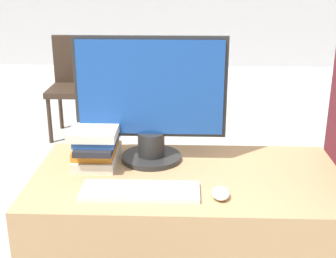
{
  "coord_description": "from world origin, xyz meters",
  "views": [
    {
      "loc": [
        -0.02,
        -1.29,
        1.51
      ],
      "look_at": [
        -0.07,
        0.28,
        0.95
      ],
      "focal_mm": 50.0,
      "sensor_mm": 36.0,
      "label": 1
    }
  ],
  "objects_px": {
    "keyboard": "(140,191)",
    "far_chair": "(76,80)",
    "mouse": "(221,193)",
    "book_stack": "(97,143)",
    "monitor": "(151,102)"
  },
  "relations": [
    {
      "from": "mouse",
      "to": "far_chair",
      "type": "relative_size",
      "value": 0.1
    },
    {
      "from": "keyboard",
      "to": "book_stack",
      "type": "xyz_separation_m",
      "value": [
        -0.19,
        0.27,
        0.07
      ]
    },
    {
      "from": "keyboard",
      "to": "far_chair",
      "type": "distance_m",
      "value": 2.81
    },
    {
      "from": "keyboard",
      "to": "far_chair",
      "type": "bearing_deg",
      "value": 107.49
    },
    {
      "from": "monitor",
      "to": "mouse",
      "type": "relative_size",
      "value": 6.39
    },
    {
      "from": "book_stack",
      "to": "mouse",
      "type": "bearing_deg",
      "value": -31.42
    },
    {
      "from": "mouse",
      "to": "book_stack",
      "type": "relative_size",
      "value": 0.32
    },
    {
      "from": "keyboard",
      "to": "mouse",
      "type": "relative_size",
      "value": 4.45
    },
    {
      "from": "keyboard",
      "to": "book_stack",
      "type": "distance_m",
      "value": 0.34
    },
    {
      "from": "far_chair",
      "to": "book_stack",
      "type": "bearing_deg",
      "value": -101.93
    },
    {
      "from": "far_chair",
      "to": "keyboard",
      "type": "bearing_deg",
      "value": -99.5
    },
    {
      "from": "mouse",
      "to": "monitor",
      "type": "bearing_deg",
      "value": 129.19
    },
    {
      "from": "mouse",
      "to": "far_chair",
      "type": "height_order",
      "value": "far_chair"
    },
    {
      "from": "book_stack",
      "to": "monitor",
      "type": "bearing_deg",
      "value": 7.59
    },
    {
      "from": "monitor",
      "to": "far_chair",
      "type": "height_order",
      "value": "monitor"
    }
  ]
}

